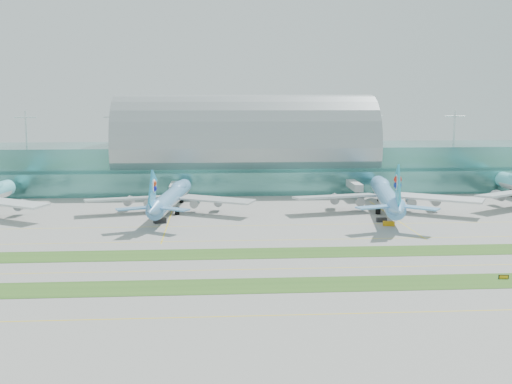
{
  "coord_description": "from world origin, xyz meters",
  "views": [
    {
      "loc": [
        -15.4,
        -169.33,
        43.43
      ],
      "look_at": [
        0.0,
        55.0,
        9.0
      ],
      "focal_mm": 45.0,
      "sensor_mm": 36.0,
      "label": 1
    }
  ],
  "objects": [
    {
      "name": "gse_c",
      "position": [
        -33.89,
        46.82,
        0.69
      ],
      "size": [
        3.48,
        1.84,
        1.39
      ],
      "primitive_type": "cube",
      "rotation": [
        0.0,
        0.0,
        -0.02
      ],
      "color": "black",
      "rests_on": "ground"
    },
    {
      "name": "terminal",
      "position": [
        0.01,
        128.79,
        14.23
      ],
      "size": [
        340.0,
        69.1,
        36.0
      ],
      "color": "#3D7A75",
      "rests_on": "ground"
    },
    {
      "name": "grass_strip_far",
      "position": [
        0.0,
        2.0,
        0.04
      ],
      "size": [
        420.0,
        12.0,
        0.08
      ],
      "primitive_type": "cube",
      "color": "#2D591E",
      "rests_on": "ground"
    },
    {
      "name": "taxiline_b",
      "position": [
        0.0,
        -14.0,
        0.01
      ],
      "size": [
        420.0,
        0.35,
        0.01
      ],
      "primitive_type": "cube",
      "color": "yellow",
      "rests_on": "ground"
    },
    {
      "name": "airliner_b",
      "position": [
        -30.61,
        65.58,
        6.09
      ],
      "size": [
        62.74,
        71.69,
        19.74
      ],
      "rotation": [
        0.0,
        0.0,
        -0.12
      ],
      "color": "#5E99D0",
      "rests_on": "ground"
    },
    {
      "name": "ground",
      "position": [
        0.0,
        0.0,
        0.0
      ],
      "size": [
        700.0,
        700.0,
        0.0
      ],
      "primitive_type": "plane",
      "color": "gray",
      "rests_on": "ground"
    },
    {
      "name": "gse_d",
      "position": [
        -33.21,
        46.02,
        0.89
      ],
      "size": [
        4.37,
        2.48,
        1.78
      ],
      "primitive_type": "cube",
      "rotation": [
        0.0,
        0.0,
        0.19
      ],
      "color": "black",
      "rests_on": "ground"
    },
    {
      "name": "airliner_c",
      "position": [
        48.78,
        61.49,
        6.69
      ],
      "size": [
        68.47,
        78.52,
        21.68
      ],
      "rotation": [
        0.0,
        0.0,
        -0.17
      ],
      "color": "#6DB1F0",
      "rests_on": "ground"
    },
    {
      "name": "gse_f",
      "position": [
        42.36,
        43.04,
        0.75
      ],
      "size": [
        3.52,
        1.77,
        1.49
      ],
      "primitive_type": "cube",
      "rotation": [
        0.0,
        0.0,
        0.04
      ],
      "color": "black",
      "rests_on": "ground"
    },
    {
      "name": "taxiline_c",
      "position": [
        0.0,
        18.0,
        0.01
      ],
      "size": [
        420.0,
        0.35,
        0.01
      ],
      "primitive_type": "cube",
      "color": "yellow",
      "rests_on": "ground"
    },
    {
      "name": "taxiway_sign_east",
      "position": [
        53.34,
        -26.52,
        0.5
      ],
      "size": [
        2.38,
        0.55,
        1.0
      ],
      "rotation": [
        0.0,
        0.0,
        -0.12
      ],
      "color": "black",
      "rests_on": "ground"
    },
    {
      "name": "taxiline_d",
      "position": [
        0.0,
        40.0,
        0.01
      ],
      "size": [
        420.0,
        0.35,
        0.01
      ],
      "primitive_type": "cube",
      "color": "yellow",
      "rests_on": "ground"
    },
    {
      "name": "gse_e",
      "position": [
        43.11,
        36.52,
        0.72
      ],
      "size": [
        4.15,
        2.65,
        1.44
      ],
      "primitive_type": "cube",
      "rotation": [
        0.0,
        0.0,
        -0.21
      ],
      "color": "#C9890B",
      "rests_on": "ground"
    },
    {
      "name": "grass_strip_near",
      "position": [
        0.0,
        -28.0,
        0.04
      ],
      "size": [
        420.0,
        12.0,
        0.08
      ],
      "primitive_type": "cube",
      "color": "#2D591E",
      "rests_on": "ground"
    },
    {
      "name": "taxiline_a",
      "position": [
        0.0,
        -48.0,
        0.01
      ],
      "size": [
        420.0,
        0.35,
        0.01
      ],
      "primitive_type": "cube",
      "color": "yellow",
      "rests_on": "ground"
    }
  ]
}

